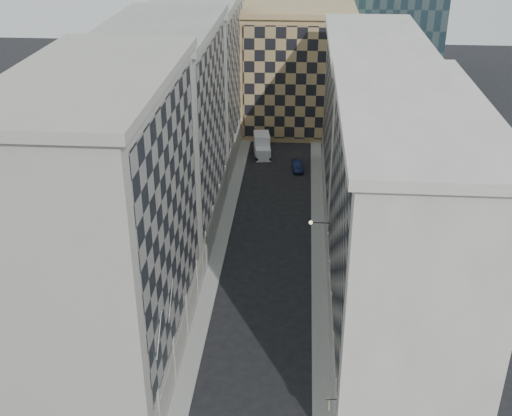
% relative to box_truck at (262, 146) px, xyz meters
% --- Properties ---
extents(sidewalk_west, '(1.50, 100.00, 0.15)m').
position_rel_box_truck_xyz_m(sidewalk_west, '(-2.77, -25.95, -1.19)').
color(sidewalk_west, gray).
rests_on(sidewalk_west, ground).
extents(sidewalk_east, '(1.50, 100.00, 0.15)m').
position_rel_box_truck_xyz_m(sidewalk_east, '(7.73, -25.95, -1.19)').
color(sidewalk_east, gray).
rests_on(sidewalk_east, ground).
extents(bldg_left_a, '(10.80, 22.80, 23.70)m').
position_rel_box_truck_xyz_m(bldg_left_a, '(-8.40, -44.95, 10.56)').
color(bldg_left_a, '#9F9C8F').
rests_on(bldg_left_a, ground).
extents(bldg_left_b, '(10.80, 22.80, 22.70)m').
position_rel_box_truck_xyz_m(bldg_left_b, '(-8.40, -22.95, 10.06)').
color(bldg_left_b, gray).
rests_on(bldg_left_b, ground).
extents(bldg_left_c, '(10.80, 22.80, 21.70)m').
position_rel_box_truck_xyz_m(bldg_left_c, '(-8.40, -0.95, 9.56)').
color(bldg_left_c, '#9F9C8F').
rests_on(bldg_left_c, ground).
extents(bldg_right_a, '(10.80, 26.80, 20.70)m').
position_rel_box_truck_xyz_m(bldg_right_a, '(13.36, -40.95, 9.06)').
color(bldg_right_a, '#B0ABA1').
rests_on(bldg_right_a, ground).
extents(bldg_right_b, '(10.80, 28.80, 19.70)m').
position_rel_box_truck_xyz_m(bldg_right_b, '(13.37, -13.95, 8.58)').
color(bldg_right_b, '#B0ABA1').
rests_on(bldg_right_b, ground).
extents(tan_block, '(16.80, 14.80, 18.80)m').
position_rel_box_truck_xyz_m(tan_block, '(4.48, 11.95, 8.17)').
color(tan_block, tan).
rests_on(tan_block, ground).
extents(flagpoles_left, '(0.10, 6.33, 2.33)m').
position_rel_box_truck_xyz_m(flagpoles_left, '(-3.42, -49.95, 6.74)').
color(flagpoles_left, gray).
rests_on(flagpoles_left, ground).
extents(bracket_lamp, '(1.98, 0.36, 0.36)m').
position_rel_box_truck_xyz_m(bracket_lamp, '(6.86, -31.95, 4.94)').
color(bracket_lamp, black).
rests_on(bracket_lamp, ground).
extents(box_truck, '(2.87, 5.54, 2.91)m').
position_rel_box_truck_xyz_m(box_truck, '(0.00, 0.00, 0.00)').
color(box_truck, white).
rests_on(box_truck, ground).
extents(dark_car, '(1.69, 3.84, 1.22)m').
position_rel_box_truck_xyz_m(dark_car, '(5.13, -5.22, -0.65)').
color(dark_car, '#10193D').
rests_on(dark_car, ground).
extents(shop_sign, '(0.72, 0.63, 0.70)m').
position_rel_box_truck_xyz_m(shop_sign, '(7.90, -52.95, 2.57)').
color(shop_sign, black).
rests_on(shop_sign, ground).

